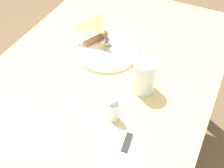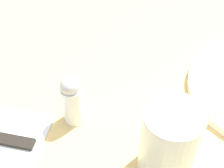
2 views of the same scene
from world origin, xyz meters
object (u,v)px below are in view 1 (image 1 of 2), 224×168
(butter_knife, at_px, (122,156))
(salt_shaker, at_px, (114,109))
(milk_glass, at_px, (144,77))
(napkin_folded, at_px, (121,160))
(plate_pizza, at_px, (106,49))
(dining_table, at_px, (100,92))

(butter_knife, xyz_separation_m, salt_shaker, (-0.12, -0.08, 0.04))
(milk_glass, distance_m, salt_shaker, 0.17)
(napkin_folded, height_order, butter_knife, butter_knife)
(napkin_folded, distance_m, salt_shaker, 0.16)
(butter_knife, height_order, salt_shaker, salt_shaker)
(plate_pizza, xyz_separation_m, butter_knife, (0.41, 0.26, -0.01))
(salt_shaker, bearing_deg, plate_pizza, -149.00)
(milk_glass, distance_m, napkin_folded, 0.30)
(butter_knife, relative_size, salt_shaker, 1.87)
(dining_table, height_order, milk_glass, milk_glass)
(milk_glass, height_order, napkin_folded, milk_glass)
(dining_table, height_order, napkin_folded, napkin_folded)
(milk_glass, bearing_deg, napkin_folded, 9.55)
(napkin_folded, distance_m, butter_knife, 0.01)
(plate_pizza, relative_size, butter_knife, 1.40)
(milk_glass, bearing_deg, butter_knife, 9.60)
(dining_table, height_order, salt_shaker, salt_shaker)
(butter_knife, bearing_deg, milk_glass, -178.23)
(plate_pizza, distance_m, milk_glass, 0.25)
(butter_knife, bearing_deg, salt_shaker, -151.98)
(plate_pizza, relative_size, salt_shaker, 2.62)
(butter_knife, distance_m, salt_shaker, 0.15)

